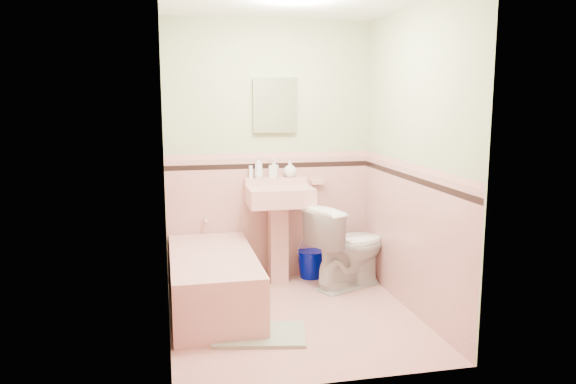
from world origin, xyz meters
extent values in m
plane|color=#DB988F|center=(0.00, 0.00, 0.00)|extent=(2.20, 2.20, 0.00)
plane|color=beige|center=(0.00, 1.10, 1.25)|extent=(2.50, 0.00, 2.50)
plane|color=beige|center=(0.00, -1.10, 1.25)|extent=(2.50, 0.00, 2.50)
plane|color=beige|center=(-1.00, 0.00, 1.25)|extent=(0.00, 2.50, 2.50)
plane|color=beige|center=(1.00, 0.00, 1.25)|extent=(0.00, 2.50, 2.50)
plane|color=#DE9D94|center=(0.00, 1.09, 0.60)|extent=(2.00, 0.00, 2.00)
plane|color=#DE9D94|center=(0.00, -1.09, 0.60)|extent=(2.00, 0.00, 2.00)
plane|color=#DE9D94|center=(-0.99, 0.00, 0.60)|extent=(0.00, 2.20, 2.20)
plane|color=#DE9D94|center=(0.99, 0.00, 0.60)|extent=(0.00, 2.20, 2.20)
plane|color=black|center=(0.00, 1.08, 1.12)|extent=(2.00, 0.00, 2.00)
plane|color=black|center=(0.00, -1.08, 1.12)|extent=(2.00, 0.00, 2.00)
plane|color=black|center=(-0.98, 0.00, 1.12)|extent=(0.00, 2.20, 2.20)
plane|color=black|center=(0.98, 0.00, 1.12)|extent=(0.00, 2.20, 2.20)
plane|color=#DB8F8B|center=(0.00, 1.08, 1.22)|extent=(2.00, 0.00, 2.00)
plane|color=#DB8F8B|center=(0.00, -1.08, 1.22)|extent=(2.00, 0.00, 2.00)
plane|color=#DB8F8B|center=(-0.98, 0.00, 1.22)|extent=(0.00, 2.20, 2.20)
plane|color=#DB8F8B|center=(0.98, 0.00, 1.22)|extent=(0.00, 2.20, 2.20)
cube|color=#D69890|center=(-0.63, 0.33, 0.23)|extent=(0.70, 1.50, 0.45)
cylinder|color=silver|center=(-0.63, 1.05, 0.63)|extent=(0.04, 0.12, 0.04)
cylinder|color=silver|center=(0.05, 1.00, 0.95)|extent=(0.02, 0.02, 0.10)
cube|color=white|center=(0.05, 1.07, 1.70)|extent=(0.41, 0.04, 0.52)
cube|color=#D69890|center=(0.47, 1.06, 0.95)|extent=(0.13, 0.07, 0.04)
imported|color=#B2B2B2|center=(-0.12, 1.04, 1.12)|extent=(0.10, 0.10, 0.21)
imported|color=#B2B2B2|center=(0.03, 1.04, 1.10)|extent=(0.11, 0.11, 0.18)
imported|color=#B2B2B2|center=(0.19, 1.04, 1.09)|extent=(0.15, 0.15, 0.16)
cylinder|color=white|center=(-0.19, 1.04, 1.07)|extent=(0.04, 0.04, 0.12)
imported|color=white|center=(0.67, 0.64, 0.40)|extent=(0.89, 0.73, 0.79)
cube|color=gray|center=(-0.34, -0.31, 0.01)|extent=(0.76, 0.58, 0.03)
cube|color=#BF1E59|center=(-0.33, -0.21, 0.06)|extent=(0.15, 0.09, 0.06)
camera|label=1|loc=(-1.00, -4.32, 1.79)|focal=35.61mm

